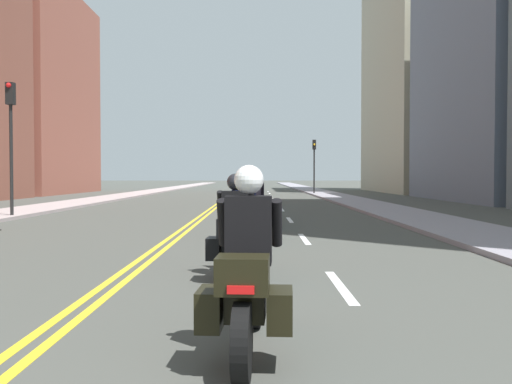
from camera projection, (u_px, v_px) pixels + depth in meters
ground_plane at (231, 194)px, 47.99m from camera, size 264.00×264.00×0.00m
sidewalk_left at (139, 193)px, 47.98m from camera, size 2.67×144.00×0.12m
sidewalk_right at (324, 193)px, 48.00m from camera, size 2.67×144.00×0.12m
centreline_yellow_inner at (230, 194)px, 47.99m from camera, size 0.12×132.00×0.01m
centreline_yellow_outer at (232, 194)px, 47.99m from camera, size 0.12×132.00×0.01m
lane_dashes_white at (279, 206)px, 29.00m from camera, size 0.14×56.40×0.01m
building_right_1 at (500, 80)px, 35.56m from camera, size 7.14×15.49×15.01m
building_left_2 at (37, 93)px, 49.72m from camera, size 6.57×16.04×17.50m
building_right_2 at (421, 63)px, 54.02m from camera, size 8.08×18.41×24.46m
motorcycle_0 at (247, 280)px, 4.92m from camera, size 0.78×2.18×1.65m
motorcycle_1 at (234, 236)px, 8.74m from camera, size 0.78×2.18×1.59m
motorcycle_2 at (243, 213)px, 13.41m from camera, size 0.77×2.22×1.66m
motorcycle_3 at (254, 206)px, 17.27m from camera, size 0.76×2.15×1.60m
motorcycle_4 at (253, 200)px, 21.07m from camera, size 0.76×2.12×1.58m
motorcycle_5 at (250, 196)px, 25.38m from camera, size 0.77×2.21×1.62m
motorcycle_6 at (251, 194)px, 28.80m from camera, size 0.78×2.09×1.61m
motorcycle_7 at (248, 191)px, 33.31m from camera, size 0.77×2.23×1.57m
traffic_light_near at (10, 125)px, 20.67m from camera, size 0.28×0.38×4.92m
traffic_light_far at (313, 157)px, 47.11m from camera, size 0.28×0.38×4.51m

